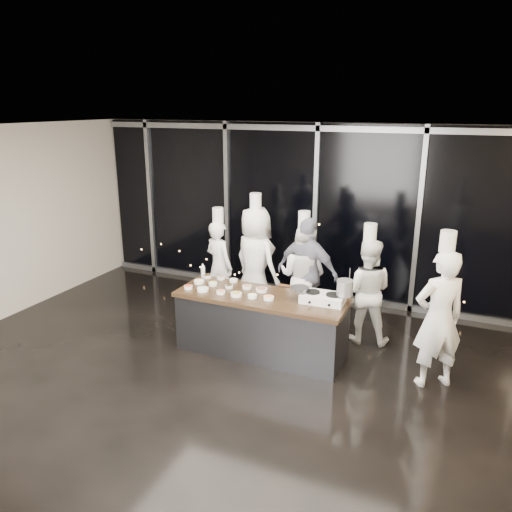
{
  "coord_description": "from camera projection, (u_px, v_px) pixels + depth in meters",
  "views": [
    {
      "loc": [
        2.59,
        -5.18,
        3.51
      ],
      "look_at": [
        -0.22,
        1.2,
        1.37
      ],
      "focal_mm": 35.0,
      "sensor_mm": 36.0,
      "label": 1
    }
  ],
  "objects": [
    {
      "name": "ground",
      "position": [
        234.0,
        382.0,
        6.56
      ],
      "size": [
        9.0,
        9.0,
        0.0
      ],
      "primitive_type": "plane",
      "color": "black",
      "rests_on": "ground"
    },
    {
      "name": "room_shell",
      "position": [
        245.0,
        216.0,
        5.84
      ],
      "size": [
        9.02,
        7.02,
        3.21
      ],
      "color": "beige",
      "rests_on": "ground"
    },
    {
      "name": "window_wall",
      "position": [
        316.0,
        213.0,
        9.1
      ],
      "size": [
        8.9,
        0.11,
        3.2
      ],
      "color": "black",
      "rests_on": "ground"
    },
    {
      "name": "demo_counter",
      "position": [
        261.0,
        324.0,
        7.22
      ],
      "size": [
        2.46,
        0.86,
        0.9
      ],
      "color": "#36373B",
      "rests_on": "ground"
    },
    {
      "name": "stove",
      "position": [
        323.0,
        298.0,
        6.82
      ],
      "size": [
        0.6,
        0.39,
        0.14
      ],
      "rotation": [
        0.0,
        0.0,
        0.04
      ],
      "color": "white",
      "rests_on": "demo_counter"
    },
    {
      "name": "frying_pan",
      "position": [
        299.0,
        288.0,
        6.9
      ],
      "size": [
        0.45,
        0.27,
        0.04
      ],
      "rotation": [
        0.0,
        0.0,
        0.04
      ],
      "color": "slate",
      "rests_on": "stove"
    },
    {
      "name": "stock_pot",
      "position": [
        345.0,
        288.0,
        6.68
      ],
      "size": [
        0.22,
        0.22,
        0.22
      ],
      "primitive_type": "cylinder",
      "rotation": [
        0.0,
        0.0,
        0.04
      ],
      "color": "#B6B6B8",
      "rests_on": "stove"
    },
    {
      "name": "prep_bowls",
      "position": [
        227.0,
        287.0,
        7.32
      ],
      "size": [
        1.38,
        0.7,
        0.05
      ],
      "color": "white",
      "rests_on": "demo_counter"
    },
    {
      "name": "squeeze_bottle",
      "position": [
        203.0,
        271.0,
        7.79
      ],
      "size": [
        0.06,
        0.06,
        0.23
      ],
      "color": "white",
      "rests_on": "demo_counter"
    },
    {
      "name": "chef_far_left",
      "position": [
        219.0,
        265.0,
        8.64
      ],
      "size": [
        0.69,
        0.58,
        1.84
      ],
      "rotation": [
        0.0,
        0.0,
        2.76
      ],
      "color": "white",
      "rests_on": "ground"
    },
    {
      "name": "chef_left",
      "position": [
        256.0,
        261.0,
        8.44
      ],
      "size": [
        1.09,
        0.93,
        2.12
      ],
      "rotation": [
        0.0,
        0.0,
        2.72
      ],
      "color": "white",
      "rests_on": "ground"
    },
    {
      "name": "chef_center",
      "position": [
        303.0,
        275.0,
        8.07
      ],
      "size": [
        0.86,
        0.7,
        1.91
      ],
      "rotation": [
        0.0,
        0.0,
        3.06
      ],
      "color": "white",
      "rests_on": "ground"
    },
    {
      "name": "guest",
      "position": [
        307.0,
        273.0,
        7.97
      ],
      "size": [
        1.13,
        0.62,
        1.82
      ],
      "rotation": [
        0.0,
        0.0,
        2.97
      ],
      "color": "#131436",
      "rests_on": "ground"
    },
    {
      "name": "chef_right",
      "position": [
        366.0,
        290.0,
        7.49
      ],
      "size": [
        0.86,
        0.71,
        1.85
      ],
      "rotation": [
        0.0,
        0.0,
        3.27
      ],
      "color": "white",
      "rests_on": "ground"
    },
    {
      "name": "chef_side",
      "position": [
        439.0,
        318.0,
        6.26
      ],
      "size": [
        0.8,
        0.73,
        2.06
      ],
      "rotation": [
        0.0,
        0.0,
        3.73
      ],
      "color": "white",
      "rests_on": "ground"
    }
  ]
}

